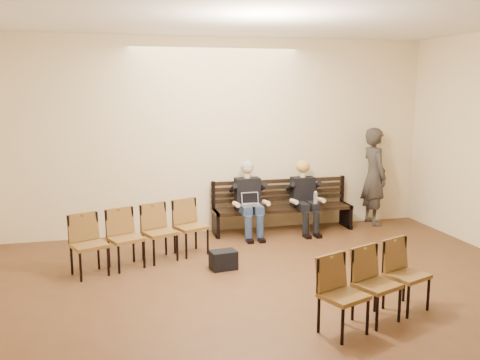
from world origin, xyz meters
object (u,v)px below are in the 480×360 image
object	(u,v)px
seated_woman	(304,199)
laptop	(252,207)
bench	(283,219)
bag	(223,260)
chair_row_back	(377,285)
water_bottle	(315,204)
seated_man	(249,200)
chair_row_front	(143,236)
passerby	(374,169)

from	to	relation	value
seated_woman	laptop	world-z (taller)	seated_woman
bench	laptop	xyz separation A→B (m)	(-0.68, -0.32, 0.34)
bag	laptop	bearing A→B (deg)	60.40
bench	bag	size ratio (longest dim) A/B	6.96
seated_woman	chair_row_back	bearing A→B (deg)	-98.59
bench	seated_woman	bearing A→B (deg)	-17.99
water_bottle	bag	distance (m)	2.43
seated_woman	water_bottle	world-z (taller)	seated_woman
laptop	bag	xyz separation A→B (m)	(-0.83, -1.46, -0.42)
seated_man	bag	xyz separation A→B (m)	(-0.83, -1.66, -0.51)
laptop	seated_man	bearing A→B (deg)	82.66
bench	chair_row_front	bearing A→B (deg)	-154.36
seated_woman	water_bottle	xyz separation A→B (m)	(0.09, -0.30, -0.04)
bag	chair_row_front	world-z (taller)	chair_row_front
water_bottle	bag	size ratio (longest dim) A/B	0.62
bench	bag	xyz separation A→B (m)	(-1.51, -1.78, -0.09)
seated_man	chair_row_front	world-z (taller)	seated_man
laptop	chair_row_back	bearing A→B (deg)	-90.65
seated_woman	passerby	size ratio (longest dim) A/B	0.56
chair_row_back	chair_row_front	bearing A→B (deg)	110.21
passerby	chair_row_back	bearing A→B (deg)	151.74
chair_row_back	seated_woman	bearing A→B (deg)	59.35
seated_woman	bench	bearing A→B (deg)	162.01
water_bottle	chair_row_back	size ratio (longest dim) A/B	0.15
laptop	chair_row_back	size ratio (longest dim) A/B	0.20
passerby	chair_row_front	distance (m)	4.73
seated_woman	passerby	world-z (taller)	passerby
laptop	bag	size ratio (longest dim) A/B	0.82
chair_row_front	seated_man	bearing A→B (deg)	8.02
bench	seated_man	distance (m)	0.81
laptop	passerby	bearing A→B (deg)	1.19
water_bottle	chair_row_back	world-z (taller)	chair_row_back
seated_woman	bag	distance (m)	2.55
passerby	chair_row_back	xyz separation A→B (m)	(-2.07, -4.01, -0.65)
seated_man	chair_row_back	xyz separation A→B (m)	(0.48, -3.79, -0.23)
laptop	chair_row_back	xyz separation A→B (m)	(0.48, -3.59, -0.14)
bench	chair_row_front	world-z (taller)	chair_row_front
bag	chair_row_front	xyz separation A→B (m)	(-1.11, 0.52, 0.30)
water_bottle	chair_row_front	bearing A→B (deg)	-164.81
seated_man	chair_row_front	xyz separation A→B (m)	(-1.94, -1.14, -0.22)
laptop	passerby	world-z (taller)	passerby
bench	seated_woman	distance (m)	0.54
bag	chair_row_front	bearing A→B (deg)	154.78
seated_woman	laptop	size ratio (longest dim) A/B	3.95
water_bottle	bag	xyz separation A→B (m)	(-1.97, -1.36, -0.43)
seated_woman	passerby	bearing A→B (deg)	8.37
bench	chair_row_front	xyz separation A→B (m)	(-2.62, -1.26, 0.21)
water_bottle	bag	world-z (taller)	water_bottle
seated_man	chair_row_front	bearing A→B (deg)	-149.59
seated_man	chair_row_back	bearing A→B (deg)	-82.80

